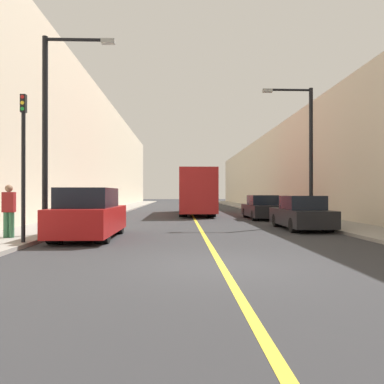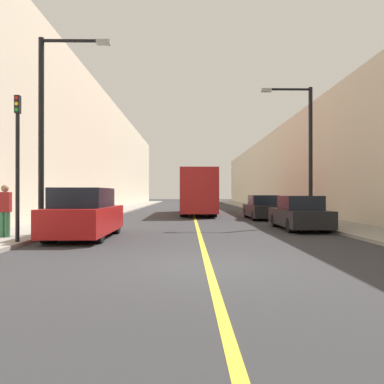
% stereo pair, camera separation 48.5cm
% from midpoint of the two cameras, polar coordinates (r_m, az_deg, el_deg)
% --- Properties ---
extents(ground_plane, '(200.00, 200.00, 0.00)m').
position_cam_midpoint_polar(ground_plane, '(8.47, 4.16, -11.22)').
color(ground_plane, '#2D2D30').
extents(sidewalk_left, '(2.69, 72.00, 0.13)m').
position_cam_midpoint_polar(sidewalk_left, '(38.81, -9.76, -2.52)').
color(sidewalk_left, gray).
rests_on(sidewalk_left, ground).
extents(sidewalk_right, '(2.69, 72.00, 0.13)m').
position_cam_midpoint_polar(sidewalk_right, '(39.06, 10.53, -2.50)').
color(sidewalk_right, gray).
rests_on(sidewalk_right, ground).
extents(building_row_left, '(4.00, 72.00, 11.15)m').
position_cam_midpoint_polar(building_row_left, '(39.65, -14.56, 5.51)').
color(building_row_left, beige).
rests_on(building_row_left, ground).
extents(building_row_right, '(4.00, 72.00, 8.00)m').
position_cam_midpoint_polar(building_row_right, '(39.88, 15.25, 3.21)').
color(building_row_right, beige).
rests_on(building_row_right, ground).
extents(road_center_line, '(0.16, 72.00, 0.01)m').
position_cam_midpoint_polar(road_center_line, '(38.33, 0.42, -2.64)').
color(road_center_line, gold).
rests_on(road_center_line, ground).
extents(bus, '(2.51, 10.56, 3.33)m').
position_cam_midpoint_polar(bus, '(28.96, 1.31, 0.09)').
color(bus, '#AD1E1E').
rests_on(bus, ground).
extents(parked_suv_left, '(1.95, 4.71, 1.81)m').
position_cam_midpoint_polar(parked_suv_left, '(14.01, -15.10, -3.38)').
color(parked_suv_left, maroon).
rests_on(parked_suv_left, ground).
extents(car_right_near, '(1.76, 4.48, 1.52)m').
position_cam_midpoint_polar(car_right_near, '(17.48, 16.77, -3.28)').
color(car_right_near, black).
rests_on(car_right_near, ground).
extents(car_right_mid, '(1.78, 4.73, 1.51)m').
position_cam_midpoint_polar(car_right_mid, '(23.98, 11.25, -2.46)').
color(car_right_mid, black).
rests_on(car_right_mid, ground).
extents(street_lamp_left, '(2.61, 0.24, 7.18)m').
position_cam_midpoint_polar(street_lamp_left, '(14.76, -20.24, 10.05)').
color(street_lamp_left, black).
rests_on(street_lamp_left, sidewalk_left).
extents(street_lamp_right, '(2.61, 0.24, 6.91)m').
position_cam_midpoint_polar(street_lamp_right, '(20.14, 17.62, 6.89)').
color(street_lamp_right, black).
rests_on(street_lamp_right, sidewalk_right).
extents(traffic_light, '(0.16, 0.18, 4.52)m').
position_cam_midpoint_polar(traffic_light, '(12.65, -24.05, 4.14)').
color(traffic_light, black).
rests_on(traffic_light, sidewalk_left).
extents(pedestrian, '(0.39, 0.25, 1.79)m').
position_cam_midpoint_polar(pedestrian, '(14.17, -25.76, -2.48)').
color(pedestrian, '#336B47').
rests_on(pedestrian, sidewalk_left).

